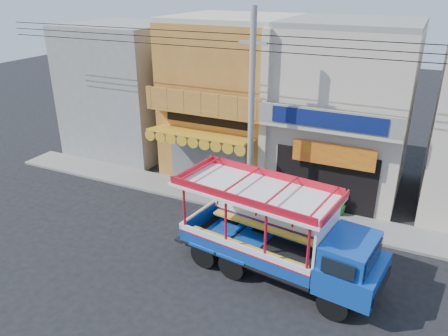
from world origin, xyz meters
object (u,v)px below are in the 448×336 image
at_px(green_sign, 191,179).
at_px(potted_plant_a, 315,202).
at_px(utility_pole, 255,107).
at_px(potted_plant_c, 339,203).
at_px(songthaew_truck, 291,240).

distance_m(green_sign, potted_plant_a, 6.39).
bearing_deg(utility_pole, potted_plant_a, 25.22).
distance_m(green_sign, potted_plant_c, 7.46).
distance_m(potted_plant_a, potted_plant_c, 1.08).
xyz_separation_m(green_sign, potted_plant_c, (7.45, 0.31, 0.18)).
xyz_separation_m(songthaew_truck, potted_plant_c, (0.63, 5.35, -1.00)).
bearing_deg(green_sign, potted_plant_a, 1.27).
distance_m(utility_pole, songthaew_truck, 6.01).
height_order(utility_pole, songthaew_truck, utility_pole).
distance_m(utility_pole, green_sign, 6.01).
bearing_deg(potted_plant_c, utility_pole, -46.93).
bearing_deg(songthaew_truck, potted_plant_a, 94.71).
height_order(utility_pole, green_sign, utility_pole).
height_order(songthaew_truck, potted_plant_c, songthaew_truck).
distance_m(utility_pole, potted_plant_c, 5.85).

